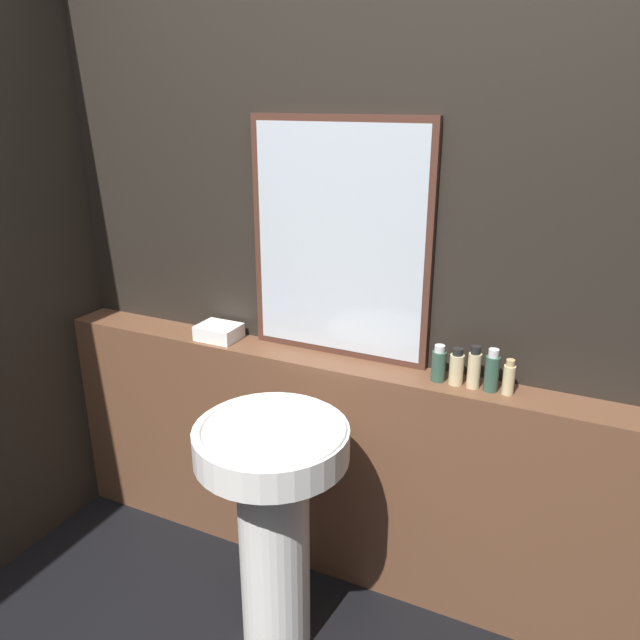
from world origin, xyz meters
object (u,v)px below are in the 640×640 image
at_px(pedestal_sink, 273,507).
at_px(body_wash_bottle, 492,372).
at_px(shampoo_bottle, 439,364).
at_px(hand_soap_bottle, 509,378).
at_px(mirror, 339,242).
at_px(lotion_bottle, 474,368).
at_px(conditioner_bottle, 457,368).
at_px(towel_stack, 219,332).

relative_size(pedestal_sink, body_wash_bottle, 5.84).
xyz_separation_m(shampoo_bottle, hand_soap_bottle, (0.24, 0.00, -0.00)).
distance_m(mirror, shampoo_bottle, 0.57).
bearing_deg(shampoo_bottle, lotion_bottle, 0.00).
relative_size(lotion_bottle, hand_soap_bottle, 1.22).
bearing_deg(pedestal_sink, body_wash_bottle, 37.19).
xyz_separation_m(pedestal_sink, shampoo_bottle, (0.42, 0.46, 0.43)).
bearing_deg(conditioner_bottle, shampoo_bottle, 180.00).
bearing_deg(pedestal_sink, shampoo_bottle, 47.48).
bearing_deg(conditioner_bottle, mirror, 171.61).
bearing_deg(lotion_bottle, conditioner_bottle, 180.00).
height_order(conditioner_bottle, body_wash_bottle, body_wash_bottle).
relative_size(pedestal_sink, shampoo_bottle, 6.65).
relative_size(towel_stack, lotion_bottle, 1.11).
bearing_deg(lotion_bottle, shampoo_bottle, 180.00).
xyz_separation_m(mirror, towel_stack, (-0.51, -0.07, -0.42)).
distance_m(pedestal_sink, lotion_bottle, 0.83).
relative_size(shampoo_bottle, hand_soap_bottle, 1.07).
bearing_deg(towel_stack, body_wash_bottle, -0.00).
bearing_deg(lotion_bottle, hand_soap_bottle, 0.00).
bearing_deg(lotion_bottle, pedestal_sink, -139.89).
bearing_deg(pedestal_sink, hand_soap_bottle, 34.71).
distance_m(pedestal_sink, mirror, 0.97).
relative_size(towel_stack, conditioner_bottle, 1.26).
bearing_deg(conditioner_bottle, towel_stack, 180.00).
bearing_deg(shampoo_bottle, conditioner_bottle, 0.00).
height_order(pedestal_sink, mirror, mirror).
bearing_deg(towel_stack, conditioner_bottle, 0.00).
bearing_deg(hand_soap_bottle, shampoo_bottle, 180.00).
bearing_deg(shampoo_bottle, body_wash_bottle, -0.00).
relative_size(lotion_bottle, body_wash_bottle, 1.00).
height_order(towel_stack, hand_soap_bottle, hand_soap_bottle).
distance_m(mirror, conditioner_bottle, 0.62).
bearing_deg(conditioner_bottle, pedestal_sink, -136.54).
xyz_separation_m(body_wash_bottle, hand_soap_bottle, (0.06, 0.00, -0.01)).
bearing_deg(hand_soap_bottle, towel_stack, 180.00).
relative_size(pedestal_sink, mirror, 1.00).
xyz_separation_m(towel_stack, body_wash_bottle, (1.11, -0.00, 0.04)).
bearing_deg(towel_stack, mirror, 7.98).
relative_size(mirror, hand_soap_bottle, 7.14).
bearing_deg(body_wash_bottle, hand_soap_bottle, 0.00).
xyz_separation_m(towel_stack, hand_soap_bottle, (1.17, 0.00, 0.03)).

